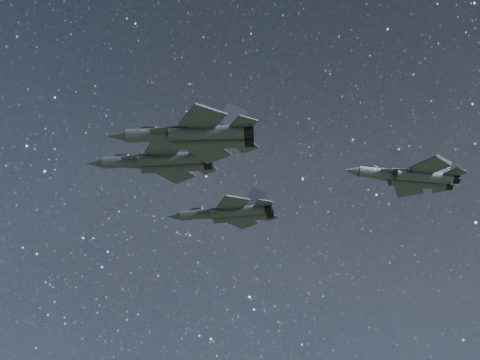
{
  "coord_description": "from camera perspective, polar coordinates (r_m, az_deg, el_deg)",
  "views": [
    {
      "loc": [
        7.39,
        -73.83,
        112.16
      ],
      "look_at": [
        0.81,
        -3.86,
        149.98
      ],
      "focal_mm": 42.0,
      "sensor_mm": 36.0,
      "label": 1
    }
  ],
  "objects": [
    {
      "name": "jet_right",
      "position": [
        70.94,
        -4.56,
        4.52
      ],
      "size": [
        19.46,
        13.79,
        4.94
      ],
      "rotation": [
        0.0,
        0.0,
        0.05
      ],
      "color": "#353B42"
    },
    {
      "name": "jet_slot",
      "position": [
        78.42,
        16.98,
        0.28
      ],
      "size": [
        16.55,
        11.23,
        4.16
      ],
      "rotation": [
        0.0,
        0.0,
        0.26
      ],
      "color": "#353B42"
    },
    {
      "name": "jet_left",
      "position": [
        94.35,
        -1.01,
        -3.37
      ],
      "size": [
        19.23,
        13.48,
        4.85
      ],
      "rotation": [
        0.0,
        0.0,
        -0.1
      ],
      "color": "#353B42"
    },
    {
      "name": "jet_lead",
      "position": [
        81.85,
        -8.01,
        1.9
      ],
      "size": [
        19.17,
        13.69,
        4.9
      ],
      "rotation": [
        0.0,
        0.0,
        -0.01
      ],
      "color": "#353B42"
    }
  ]
}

